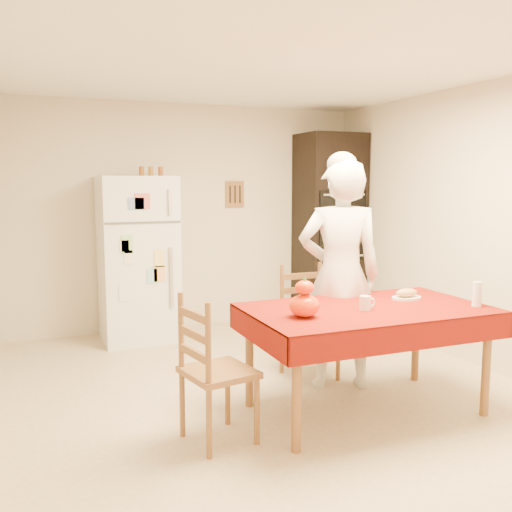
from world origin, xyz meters
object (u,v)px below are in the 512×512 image
seated_woman (340,275)px  coffee_mug (365,303)px  oven_cabinet (329,228)px  bread_plate (406,298)px  chair_left (210,365)px  pumpkin_lower (304,306)px  refrigerator (138,259)px  dining_table (367,317)px  wine_glass (477,294)px  chair_far (306,316)px

seated_woman → coffee_mug: seated_woman is taller
seated_woman → oven_cabinet: bearing=-97.9°
coffee_mug → bread_plate: (0.50, 0.20, -0.04)m
chair_left → coffee_mug: size_ratio=9.50×
pumpkin_lower → refrigerator: bearing=103.1°
refrigerator → dining_table: (1.15, -2.51, -0.16)m
refrigerator → seated_woman: 2.35m
refrigerator → chair_left: size_ratio=1.79×
chair_left → bread_plate: 1.66m
seated_woman → wine_glass: (0.67, -0.77, -0.06)m
refrigerator → wine_glass: refrigerator is taller
seated_woman → coffee_mug: size_ratio=18.14×
bread_plate → refrigerator: bearing=123.6°
oven_cabinet → chair_far: (-1.17, -1.70, -0.59)m
refrigerator → pumpkin_lower: 2.68m
oven_cabinet → chair_far: oven_cabinet is taller
dining_table → pumpkin_lower: (-0.54, -0.10, 0.14)m
pumpkin_lower → seated_woman: bearing=44.2°
refrigerator → oven_cabinet: oven_cabinet is taller
pumpkin_lower → bread_plate: pumpkin_lower is taller
chair_left → seated_woman: 1.45m
coffee_mug → pumpkin_lower: pumpkin_lower is taller
wine_glass → chair_left: bearing=174.4°
oven_cabinet → bread_plate: (-0.70, -2.43, -0.33)m
chair_far → dining_table: bearing=-87.4°
oven_cabinet → chair_left: (-2.32, -2.64, -0.59)m
refrigerator → coffee_mug: size_ratio=17.00×
chair_left → wine_glass: 1.97m
seated_woman → chair_far: bearing=-53.0°
chair_far → wine_glass: bearing=-54.9°
coffee_mug → bread_plate: size_ratio=0.42×
refrigerator → seated_woman: seated_woman is taller
oven_cabinet → bread_plate: oven_cabinet is taller
oven_cabinet → coffee_mug: 2.91m
refrigerator → coffee_mug: refrigerator is taller
coffee_mug → pumpkin_lower: 0.48m
coffee_mug → oven_cabinet: bearing=65.6°
bread_plate → oven_cabinet: bearing=74.0°
chair_far → bread_plate: size_ratio=3.96×
chair_left → pumpkin_lower: 0.72m
oven_cabinet → pumpkin_lower: 3.15m
refrigerator → dining_table: refrigerator is taller
oven_cabinet → bread_plate: 2.55m
coffee_mug → seated_woman: bearing=76.6°
bread_plate → dining_table: bearing=-163.6°
chair_far → chair_left: same height
oven_cabinet → bread_plate: size_ratio=9.17×
pumpkin_lower → bread_plate: (0.98, 0.22, -0.07)m
wine_glass → seated_woman: bearing=131.1°
oven_cabinet → chair_left: size_ratio=2.32×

